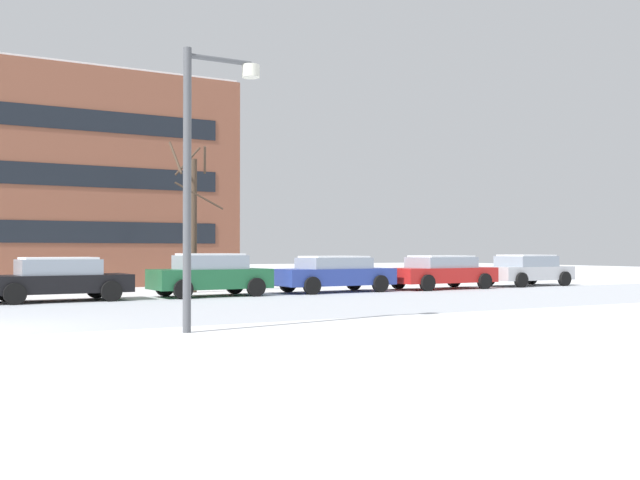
{
  "coord_description": "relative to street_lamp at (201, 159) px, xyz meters",
  "views": [
    {
      "loc": [
        -0.79,
        -15.73,
        1.59
      ],
      "look_at": [
        10.75,
        4.99,
        1.91
      ],
      "focal_mm": 41.45,
      "sensor_mm": 36.0,
      "label": 1
    }
  ],
  "objects": [
    {
      "name": "street_lamp",
      "position": [
        0.0,
        0.0,
        0.0
      ],
      "size": [
        1.59,
        0.36,
        5.5
      ],
      "color": "#4C4F54",
      "rests_on": "ground"
    },
    {
      "name": "parked_car_red",
      "position": [
        14.01,
        10.23,
        -2.65
      ],
      "size": [
        4.65,
        2.2,
        1.36
      ],
      "color": "red",
      "rests_on": "ground"
    },
    {
      "name": "parked_car_black",
      "position": [
        -0.92,
        10.24,
        -2.66
      ],
      "size": [
        4.34,
        2.16,
        1.36
      ],
      "color": "black",
      "rests_on": "ground"
    },
    {
      "name": "building_far_right",
      "position": [
        2.26,
        22.67,
        1.34
      ],
      "size": [
        12.12,
        9.88,
        9.41
      ],
      "color": "brown",
      "rests_on": "ground"
    },
    {
      "name": "parked_car_silver",
      "position": [
        18.99,
        10.51,
        -2.65
      ],
      "size": [
        4.18,
        2.27,
        1.38
      ],
      "color": "silver",
      "rests_on": "ground"
    },
    {
      "name": "parked_car_blue",
      "position": [
        9.04,
        10.38,
        -2.65
      ],
      "size": [
        4.65,
        2.14,
        1.36
      ],
      "color": "#283D93",
      "rests_on": "ground"
    },
    {
      "name": "parked_car_green",
      "position": [
        4.06,
        10.25,
        -2.61
      ],
      "size": [
        4.08,
        2.09,
        1.47
      ],
      "color": "#1E6038",
      "rests_on": "ground"
    },
    {
      "name": "tree_far_mid",
      "position": [
        4.34,
        12.83,
        -0.56
      ],
      "size": [
        1.81,
        1.77,
        5.71
      ],
      "color": "#423326",
      "rests_on": "ground"
    }
  ]
}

